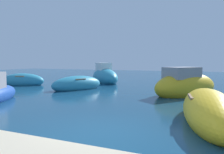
{
  "coord_description": "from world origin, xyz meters",
  "views": [
    {
      "loc": [
        2.78,
        -5.67,
        2.18
      ],
      "look_at": [
        -3.4,
        9.09,
        0.95
      ],
      "focal_mm": 34.65,
      "sensor_mm": 36.0,
      "label": 1
    }
  ],
  "objects_px": {
    "moored_boat_1": "(22,81)",
    "moored_boat_0": "(209,111)",
    "moored_boat_5": "(185,86)",
    "moored_boat_6": "(190,82)",
    "moored_boat_4": "(105,76)",
    "moored_boat_3": "(77,84)"
  },
  "relations": [
    {
      "from": "moored_boat_0",
      "to": "moored_boat_6",
      "type": "relative_size",
      "value": 1.54
    },
    {
      "from": "moored_boat_5",
      "to": "moored_boat_3",
      "type": "bearing_deg",
      "value": 130.34
    },
    {
      "from": "moored_boat_5",
      "to": "moored_boat_6",
      "type": "relative_size",
      "value": 1.47
    },
    {
      "from": "moored_boat_1",
      "to": "moored_boat_0",
      "type": "bearing_deg",
      "value": -47.18
    },
    {
      "from": "moored_boat_3",
      "to": "moored_boat_4",
      "type": "distance_m",
      "value": 5.61
    },
    {
      "from": "moored_boat_3",
      "to": "moored_boat_1",
      "type": "bearing_deg",
      "value": 113.53
    },
    {
      "from": "moored_boat_1",
      "to": "moored_boat_4",
      "type": "relative_size",
      "value": 0.8
    },
    {
      "from": "moored_boat_1",
      "to": "moored_boat_3",
      "type": "relative_size",
      "value": 0.95
    },
    {
      "from": "moored_boat_1",
      "to": "moored_boat_5",
      "type": "xyz_separation_m",
      "value": [
        13.73,
        -0.21,
        0.22
      ]
    },
    {
      "from": "moored_boat_1",
      "to": "moored_boat_6",
      "type": "xyz_separation_m",
      "value": [
        13.79,
        4.82,
        -0.04
      ]
    },
    {
      "from": "moored_boat_0",
      "to": "moored_boat_3",
      "type": "bearing_deg",
      "value": -131.58
    },
    {
      "from": "moored_boat_0",
      "to": "moored_boat_6",
      "type": "height_order",
      "value": "moored_boat_0"
    },
    {
      "from": "moored_boat_0",
      "to": "moored_boat_3",
      "type": "xyz_separation_m",
      "value": [
        -8.94,
        5.81,
        -0.05
      ]
    },
    {
      "from": "moored_boat_0",
      "to": "moored_boat_1",
      "type": "distance_m",
      "value": 16.25
    },
    {
      "from": "moored_boat_5",
      "to": "moored_boat_6",
      "type": "distance_m",
      "value": 5.04
    },
    {
      "from": "moored_boat_0",
      "to": "moored_boat_3",
      "type": "distance_m",
      "value": 10.66
    },
    {
      "from": "moored_boat_4",
      "to": "moored_boat_6",
      "type": "xyz_separation_m",
      "value": [
        8.08,
        -0.19,
        -0.26
      ]
    },
    {
      "from": "moored_boat_1",
      "to": "moored_boat_5",
      "type": "relative_size",
      "value": 0.8
    },
    {
      "from": "moored_boat_0",
      "to": "moored_boat_4",
      "type": "distance_m",
      "value": 14.68
    },
    {
      "from": "moored_boat_1",
      "to": "moored_boat_4",
      "type": "height_order",
      "value": "moored_boat_4"
    },
    {
      "from": "moored_boat_1",
      "to": "moored_boat_5",
      "type": "height_order",
      "value": "moored_boat_5"
    },
    {
      "from": "moored_boat_4",
      "to": "moored_boat_6",
      "type": "relative_size",
      "value": 1.45
    }
  ]
}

